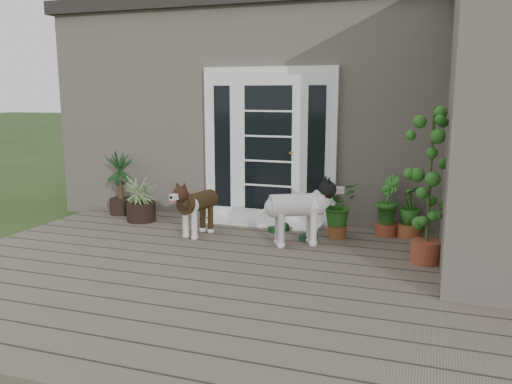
% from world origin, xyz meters
% --- Properties ---
extents(deck, '(6.20, 4.60, 0.12)m').
position_xyz_m(deck, '(0.00, 0.40, 0.06)').
color(deck, '#6B5B4C').
rests_on(deck, ground).
extents(house_main, '(7.40, 4.00, 3.10)m').
position_xyz_m(house_main, '(0.00, 4.65, 1.55)').
color(house_main, '#665E54').
rests_on(house_main, ground).
extents(roof_main, '(7.60, 4.20, 0.20)m').
position_xyz_m(roof_main, '(0.00, 4.65, 3.20)').
color(roof_main, '#2D2826').
rests_on(roof_main, house_main).
extents(door_unit, '(1.90, 0.14, 2.15)m').
position_xyz_m(door_unit, '(-0.20, 2.60, 1.19)').
color(door_unit, white).
rests_on(door_unit, deck).
extents(door_step, '(1.60, 0.40, 0.05)m').
position_xyz_m(door_step, '(-0.20, 2.40, 0.14)').
color(door_step, white).
rests_on(door_step, deck).
extents(brindle_dog, '(0.48, 0.82, 0.64)m').
position_xyz_m(brindle_dog, '(-0.82, 1.58, 0.44)').
color(brindle_dog, '#392714').
rests_on(brindle_dog, deck).
extents(white_dog, '(0.93, 0.74, 0.72)m').
position_xyz_m(white_dog, '(0.47, 1.57, 0.48)').
color(white_dog, white).
rests_on(white_dog, deck).
extents(spider_plant, '(0.82, 0.82, 0.72)m').
position_xyz_m(spider_plant, '(-1.92, 2.02, 0.48)').
color(spider_plant, '#A4BC74').
rests_on(spider_plant, deck).
extents(yucca, '(0.65, 0.65, 0.94)m').
position_xyz_m(yucca, '(-2.44, 2.32, 0.59)').
color(yucca, black).
rests_on(yucca, deck).
extents(herb_a, '(0.66, 0.66, 0.62)m').
position_xyz_m(herb_a, '(0.88, 2.05, 0.43)').
color(herb_a, '#154C16').
rests_on(herb_a, deck).
extents(herb_b, '(0.44, 0.44, 0.56)m').
position_xyz_m(herb_b, '(1.45, 2.35, 0.40)').
color(herb_b, '#1A5418').
rests_on(herb_b, deck).
extents(herb_c, '(0.41, 0.41, 0.51)m').
position_xyz_m(herb_c, '(1.73, 2.40, 0.37)').
color(herb_c, '#19591E').
rests_on(herb_c, deck).
extents(sapling, '(0.61, 0.61, 1.71)m').
position_xyz_m(sapling, '(1.95, 1.37, 0.98)').
color(sapling, '#2A621C').
rests_on(sapling, deck).
extents(clog_left, '(0.23, 0.36, 0.10)m').
position_xyz_m(clog_left, '(0.56, 1.85, 0.17)').
color(clog_left, black).
rests_on(clog_left, deck).
extents(clog_right, '(0.32, 0.33, 0.09)m').
position_xyz_m(clog_right, '(0.10, 2.10, 0.17)').
color(clog_right, '#153517').
rests_on(clog_right, deck).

